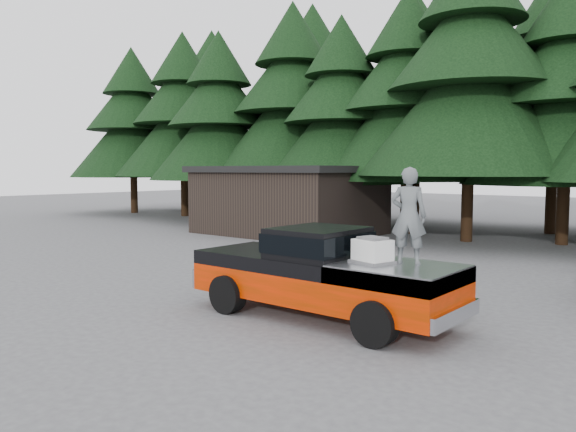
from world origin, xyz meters
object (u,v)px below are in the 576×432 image
Objects in this scene: utility_building at (289,200)px; man_on_bed at (409,216)px; pickup_truck at (322,287)px; air_compressor at (372,252)px.

man_on_bed is at bearing -42.93° from utility_building.
pickup_truck is at bearing -10.44° from man_on_bed.
utility_building reaches higher than pickup_truck.
utility_building reaches higher than man_on_bed.
utility_building is at bearing 149.52° from air_compressor.
man_on_bed is (1.86, 0.24, 1.59)m from pickup_truck.
pickup_truck is 2.46m from man_on_bed.
man_on_bed is at bearing 7.24° from pickup_truck.
air_compressor is at bearing -45.16° from utility_building.
man_on_bed is (0.56, 0.37, 0.71)m from air_compressor.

